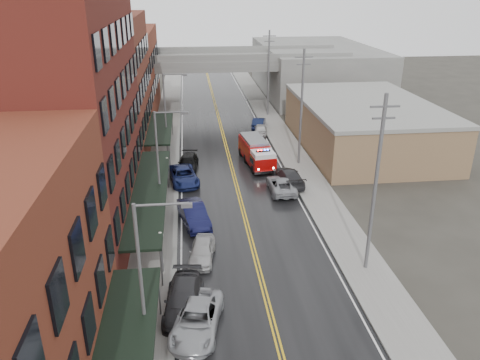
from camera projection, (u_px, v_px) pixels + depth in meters
road at (236, 186)px, 44.65m from camera, size 11.00×160.00×0.02m
sidewalk_left at (159, 188)px, 43.87m from camera, size 3.00×160.00×0.15m
sidewalk_right at (311, 182)px, 45.37m from camera, size 3.00×160.00×0.15m
curb_left at (177, 188)px, 44.04m from camera, size 0.30×160.00×0.15m
curb_right at (294, 182)px, 45.20m from camera, size 0.30×160.00×0.15m
brick_building_b at (61, 117)px, 33.38m from camera, size 9.00×20.00×18.00m
brick_building_c at (103, 88)px, 49.99m from camera, size 9.00×15.00×15.00m
brick_building_far at (123, 73)px, 66.60m from camera, size 9.00×20.00×12.00m
tan_building at (364, 126)px, 54.48m from camera, size 14.00×22.00×5.00m
right_far_block at (315, 69)px, 81.58m from camera, size 18.00×30.00×8.00m
awning_1 at (150, 190)px, 36.31m from camera, size 2.60×18.00×3.09m
awning_2 at (160, 127)px, 52.34m from camera, size 2.60×13.00×3.09m
globe_lamp_1 at (161, 243)px, 30.27m from camera, size 0.44×0.44×3.12m
globe_lamp_2 at (167, 166)px, 43.10m from camera, size 0.44×0.44×3.12m
street_lamp_0 at (146, 277)px, 21.82m from camera, size 2.64×0.22×9.00m
street_lamp_1 at (161, 159)px, 36.47m from camera, size 2.64×0.22×9.00m
street_lamp_2 at (167, 109)px, 51.12m from camera, size 2.64×0.22×9.00m
utility_pole_0 at (376, 183)px, 29.21m from camera, size 1.80×0.24×12.00m
utility_pole_1 at (301, 106)px, 47.52m from camera, size 1.80×0.24×12.00m
utility_pole_2 at (269, 72)px, 65.84m from camera, size 1.80×0.24×12.00m
overpass at (215, 67)px, 71.63m from camera, size 40.00×10.00×7.50m
fire_truck at (257, 152)px, 49.38m from camera, size 3.57×7.40×2.62m
parked_car_left_2 at (197, 319)px, 25.79m from camera, size 3.49×5.66×1.46m
parked_car_left_3 at (184, 299)px, 27.37m from camera, size 2.65×5.43×1.52m
parked_car_left_4 at (202, 251)px, 32.47m from camera, size 2.25×4.28×1.39m
parked_car_left_5 at (194, 214)px, 37.30m from camera, size 2.82×5.32×1.67m
parked_car_left_6 at (184, 176)px, 45.00m from camera, size 3.34×5.72×1.50m
parked_car_left_7 at (188, 163)px, 48.31m from camera, size 2.46×5.00×1.40m
parked_car_right_0 at (281, 185)px, 43.15m from camera, size 2.30×4.95×1.37m
parked_car_right_1 at (289, 177)px, 44.68m from camera, size 2.56×5.47×1.55m
parked_car_right_2 at (261, 129)px, 59.72m from camera, size 2.06×4.13×1.35m
parked_car_right_3 at (259, 123)px, 62.23m from camera, size 2.50×4.54×1.42m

